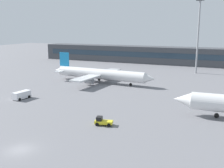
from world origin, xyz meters
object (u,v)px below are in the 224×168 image
object	(u,v)px
baggage_tug_yellow	(103,121)
floodlight_tower_west	(198,31)
airplane_mid	(101,74)
service_van_white	(22,95)

from	to	relation	value
baggage_tug_yellow	floodlight_tower_west	bearing A→B (deg)	82.66
airplane_mid	floodlight_tower_west	size ratio (longest dim) A/B	1.31
airplane_mid	service_van_white	xyz separation A→B (m)	(-10.19, -28.73, -1.96)
baggage_tug_yellow	floodlight_tower_west	distance (m)	75.58
airplane_mid	service_van_white	distance (m)	30.54
baggage_tug_yellow	airplane_mid	bearing A→B (deg)	116.44
baggage_tug_yellow	floodlight_tower_west	world-z (taller)	floodlight_tower_west
service_van_white	floodlight_tower_west	bearing A→B (deg)	58.74
baggage_tug_yellow	service_van_white	size ratio (longest dim) A/B	0.72
baggage_tug_yellow	service_van_white	xyz separation A→B (m)	(-29.19, 9.48, 0.31)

